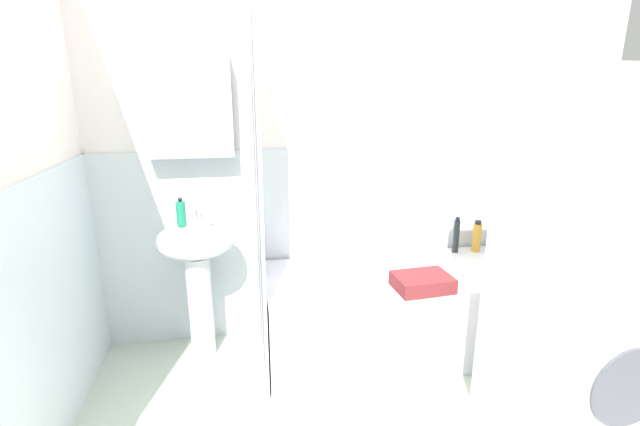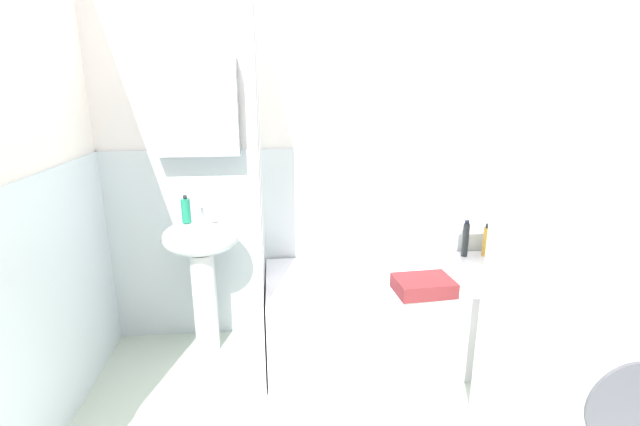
{
  "view_description": "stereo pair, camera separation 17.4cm",
  "coord_description": "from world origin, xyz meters",
  "px_view_note": "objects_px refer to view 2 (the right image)",
  "views": [
    {
      "loc": [
        -0.7,
        -1.44,
        1.57
      ],
      "look_at": [
        -0.29,
        0.77,
        0.93
      ],
      "focal_mm": 25.29,
      "sensor_mm": 36.0,
      "label": 1
    },
    {
      "loc": [
        -0.53,
        -1.47,
        1.57
      ],
      "look_at": [
        -0.29,
        0.77,
        0.93
      ],
      "focal_mm": 25.29,
      "sensor_mm": 36.0,
      "label": 2
    }
  ],
  "objects_px": {
    "sink": "(202,257)",
    "shampoo_bottle": "(487,241)",
    "bathtub": "(404,314)",
    "body_wash_bottle": "(502,241)",
    "washer_dryer_stack": "(592,278)",
    "towel_folded": "(424,286)",
    "toothbrush_cup": "(213,212)",
    "soap_dispenser": "(186,210)",
    "conditioner_bottle": "(466,239)"
  },
  "relations": [
    {
      "from": "soap_dispenser",
      "to": "body_wash_bottle",
      "type": "height_order",
      "value": "soap_dispenser"
    },
    {
      "from": "bathtub",
      "to": "washer_dryer_stack",
      "type": "bearing_deg",
      "value": -57.53
    },
    {
      "from": "soap_dispenser",
      "to": "towel_folded",
      "type": "xyz_separation_m",
      "value": [
        1.26,
        -0.35,
        -0.35
      ]
    },
    {
      "from": "soap_dispenser",
      "to": "conditioner_bottle",
      "type": "height_order",
      "value": "soap_dispenser"
    },
    {
      "from": "washer_dryer_stack",
      "to": "bathtub",
      "type": "bearing_deg",
      "value": 122.47
    },
    {
      "from": "soap_dispenser",
      "to": "bathtub",
      "type": "relative_size",
      "value": 0.1
    },
    {
      "from": "sink",
      "to": "toothbrush_cup",
      "type": "height_order",
      "value": "toothbrush_cup"
    },
    {
      "from": "sink",
      "to": "toothbrush_cup",
      "type": "xyz_separation_m",
      "value": [
        0.08,
        0.0,
        0.27
      ]
    },
    {
      "from": "body_wash_bottle",
      "to": "towel_folded",
      "type": "height_order",
      "value": "body_wash_bottle"
    },
    {
      "from": "shampoo_bottle",
      "to": "washer_dryer_stack",
      "type": "height_order",
      "value": "washer_dryer_stack"
    },
    {
      "from": "body_wash_bottle",
      "to": "conditioner_bottle",
      "type": "distance_m",
      "value": 0.26
    },
    {
      "from": "toothbrush_cup",
      "to": "conditioner_bottle",
      "type": "distance_m",
      "value": 1.58
    },
    {
      "from": "washer_dryer_stack",
      "to": "towel_folded",
      "type": "bearing_deg",
      "value": 130.62
    },
    {
      "from": "towel_folded",
      "to": "washer_dryer_stack",
      "type": "bearing_deg",
      "value": -49.38
    },
    {
      "from": "bathtub",
      "to": "conditioner_bottle",
      "type": "bearing_deg",
      "value": 29.29
    },
    {
      "from": "sink",
      "to": "washer_dryer_stack",
      "type": "xyz_separation_m",
      "value": [
        1.69,
        -0.95,
        0.21
      ]
    },
    {
      "from": "toothbrush_cup",
      "to": "shampoo_bottle",
      "type": "distance_m",
      "value": 1.73
    },
    {
      "from": "toothbrush_cup",
      "to": "conditioner_bottle",
      "type": "relative_size",
      "value": 0.41
    },
    {
      "from": "body_wash_bottle",
      "to": "towel_folded",
      "type": "distance_m",
      "value": 0.86
    },
    {
      "from": "sink",
      "to": "conditioner_bottle",
      "type": "distance_m",
      "value": 1.64
    },
    {
      "from": "sink",
      "to": "toothbrush_cup",
      "type": "distance_m",
      "value": 0.28
    },
    {
      "from": "body_wash_bottle",
      "to": "towel_folded",
      "type": "bearing_deg",
      "value": -143.77
    },
    {
      "from": "conditioner_bottle",
      "to": "shampoo_bottle",
      "type": "bearing_deg",
      "value": -2.65
    },
    {
      "from": "sink",
      "to": "shampoo_bottle",
      "type": "bearing_deg",
      "value": 3.38
    },
    {
      "from": "bathtub",
      "to": "sink",
      "type": "bearing_deg",
      "value": 173.01
    },
    {
      "from": "toothbrush_cup",
      "to": "washer_dryer_stack",
      "type": "height_order",
      "value": "washer_dryer_stack"
    },
    {
      "from": "bathtub",
      "to": "body_wash_bottle",
      "type": "height_order",
      "value": "body_wash_bottle"
    },
    {
      "from": "body_wash_bottle",
      "to": "shampoo_bottle",
      "type": "height_order",
      "value": "shampoo_bottle"
    },
    {
      "from": "bathtub",
      "to": "washer_dryer_stack",
      "type": "relative_size",
      "value": 0.99
    },
    {
      "from": "soap_dispenser",
      "to": "washer_dryer_stack",
      "type": "height_order",
      "value": "washer_dryer_stack"
    },
    {
      "from": "sink",
      "to": "toothbrush_cup",
      "type": "bearing_deg",
      "value": 0.28
    },
    {
      "from": "shampoo_bottle",
      "to": "conditioner_bottle",
      "type": "bearing_deg",
      "value": 177.35
    },
    {
      "from": "conditioner_bottle",
      "to": "washer_dryer_stack",
      "type": "distance_m",
      "value": 1.08
    },
    {
      "from": "body_wash_bottle",
      "to": "towel_folded",
      "type": "relative_size",
      "value": 0.6
    },
    {
      "from": "shampoo_bottle",
      "to": "washer_dryer_stack",
      "type": "relative_size",
      "value": 0.13
    },
    {
      "from": "shampoo_bottle",
      "to": "washer_dryer_stack",
      "type": "distance_m",
      "value": 1.08
    },
    {
      "from": "conditioner_bottle",
      "to": "sink",
      "type": "bearing_deg",
      "value": -176.09
    },
    {
      "from": "washer_dryer_stack",
      "to": "conditioner_bottle",
      "type": "bearing_deg",
      "value": 92.94
    },
    {
      "from": "soap_dispenser",
      "to": "conditioner_bottle",
      "type": "xyz_separation_m",
      "value": [
        1.7,
        0.14,
        -0.28
      ]
    },
    {
      "from": "toothbrush_cup",
      "to": "shampoo_bottle",
      "type": "bearing_deg",
      "value": 3.53
    },
    {
      "from": "conditioner_bottle",
      "to": "washer_dryer_stack",
      "type": "height_order",
      "value": "washer_dryer_stack"
    },
    {
      "from": "sink",
      "to": "body_wash_bottle",
      "type": "bearing_deg",
      "value": 3.85
    },
    {
      "from": "body_wash_bottle",
      "to": "conditioner_bottle",
      "type": "bearing_deg",
      "value": -176.55
    },
    {
      "from": "body_wash_bottle",
      "to": "bathtub",
      "type": "bearing_deg",
      "value": -159.09
    },
    {
      "from": "washer_dryer_stack",
      "to": "sink",
      "type": "bearing_deg",
      "value": 150.7
    },
    {
      "from": "bathtub",
      "to": "washer_dryer_stack",
      "type": "distance_m",
      "value": 1.11
    },
    {
      "from": "soap_dispenser",
      "to": "towel_folded",
      "type": "relative_size",
      "value": 0.53
    },
    {
      "from": "bathtub",
      "to": "conditioner_bottle",
      "type": "xyz_separation_m",
      "value": [
        0.46,
        0.26,
        0.37
      ]
    },
    {
      "from": "body_wash_bottle",
      "to": "washer_dryer_stack",
      "type": "height_order",
      "value": "washer_dryer_stack"
    },
    {
      "from": "conditioner_bottle",
      "to": "washer_dryer_stack",
      "type": "relative_size",
      "value": 0.15
    }
  ]
}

